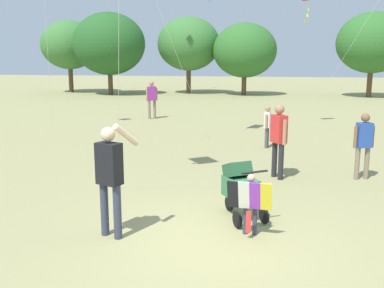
{
  "coord_description": "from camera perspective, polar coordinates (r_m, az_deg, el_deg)",
  "views": [
    {
      "loc": [
        0.8,
        -6.19,
        2.8
      ],
      "look_at": [
        -0.5,
        1.19,
        1.3
      ],
      "focal_mm": 40.43,
      "sensor_mm": 36.0,
      "label": 1
    }
  ],
  "objects": [
    {
      "name": "person_couple_left",
      "position": [
        13.78,
        9.91,
        2.71
      ],
      "size": [
        0.22,
        0.42,
        1.32
      ],
      "color": "#4C4C51",
      "rests_on": "ground"
    },
    {
      "name": "person_sitting_far",
      "position": [
        10.24,
        11.36,
        1.14
      ],
      "size": [
        0.4,
        0.49,
        1.75
      ],
      "color": "#232328",
      "rests_on": "ground"
    },
    {
      "name": "treeline_distant",
      "position": [
        33.24,
        3.01,
        12.83
      ],
      "size": [
        36.81,
        6.97,
        6.16
      ],
      "color": "brown",
      "rests_on": "ground"
    },
    {
      "name": "person_kid_running",
      "position": [
        10.72,
        21.71,
        0.39
      ],
      "size": [
        0.48,
        0.31,
        1.56
      ],
      "color": "#7F705B",
      "rests_on": "ground"
    },
    {
      "name": "person_adult_flyer",
      "position": [
        6.82,
        -10.81,
        -3.6
      ],
      "size": [
        0.69,
        0.53,
        1.85
      ],
      "color": "#33384C",
      "rests_on": "ground"
    },
    {
      "name": "ground_plane",
      "position": [
        6.84,
        2.46,
        -12.85
      ],
      "size": [
        120.0,
        120.0,
        0.0
      ],
      "primitive_type": "plane",
      "color": "#938E5B"
    },
    {
      "name": "person_red_shirt",
      "position": [
        20.18,
        -5.33,
        6.23
      ],
      "size": [
        0.46,
        0.41,
        1.75
      ],
      "color": "#7F705B",
      "rests_on": "ground"
    },
    {
      "name": "stroller",
      "position": [
        7.66,
        6.35,
        -5.39
      ],
      "size": [
        0.87,
        1.07,
        1.03
      ],
      "color": "black",
      "rests_on": "ground"
    },
    {
      "name": "child_with_butterfly_kite",
      "position": [
        6.94,
        7.7,
        -7.18
      ],
      "size": [
        0.7,
        0.37,
        1.0
      ],
      "color": "#33384C",
      "rests_on": "ground"
    }
  ]
}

